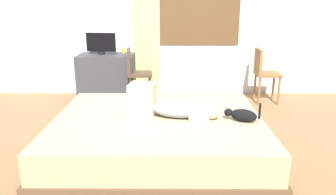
{
  "coord_description": "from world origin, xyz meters",
  "views": [
    {
      "loc": [
        0.04,
        -3.04,
        1.57
      ],
      "look_at": [
        0.02,
        0.31,
        0.57
      ],
      "focal_mm": 34.65,
      "sensor_mm": 36.0,
      "label": 1
    }
  ],
  "objects_px": {
    "cat": "(242,115)",
    "chair_by_desk": "(135,71)",
    "bed": "(158,136)",
    "tv_monitor": "(101,43)",
    "desk": "(107,77)",
    "cup": "(124,50)",
    "chair_spare": "(264,71)",
    "person_lying": "(169,106)"
  },
  "relations": [
    {
      "from": "cat",
      "to": "chair_by_desk",
      "type": "distance_m",
      "value": 2.38
    },
    {
      "from": "bed",
      "to": "tv_monitor",
      "type": "distance_m",
      "value": 2.4
    },
    {
      "from": "cat",
      "to": "desk",
      "type": "bearing_deg",
      "value": 128.65
    },
    {
      "from": "cup",
      "to": "chair_spare",
      "type": "relative_size",
      "value": 0.11
    },
    {
      "from": "cat",
      "to": "chair_by_desk",
      "type": "relative_size",
      "value": 0.39
    },
    {
      "from": "person_lying",
      "to": "chair_by_desk",
      "type": "bearing_deg",
      "value": 106.15
    },
    {
      "from": "cat",
      "to": "desk",
      "type": "xyz_separation_m",
      "value": [
        -1.76,
        2.2,
        -0.12
      ]
    },
    {
      "from": "cup",
      "to": "bed",
      "type": "bearing_deg",
      "value": -73.63
    },
    {
      "from": "cup",
      "to": "chair_spare",
      "type": "xyz_separation_m",
      "value": [
        2.26,
        -0.33,
        -0.28
      ]
    },
    {
      "from": "cat",
      "to": "cup",
      "type": "bearing_deg",
      "value": 122.32
    },
    {
      "from": "bed",
      "to": "cup",
      "type": "distance_m",
      "value": 2.4
    },
    {
      "from": "bed",
      "to": "cup",
      "type": "relative_size",
      "value": 23.34
    },
    {
      "from": "person_lying",
      "to": "cat",
      "type": "height_order",
      "value": "person_lying"
    },
    {
      "from": "cup",
      "to": "person_lying",
      "type": "bearing_deg",
      "value": -70.88
    },
    {
      "from": "chair_by_desk",
      "to": "tv_monitor",
      "type": "bearing_deg",
      "value": 161.65
    },
    {
      "from": "desk",
      "to": "cup",
      "type": "height_order",
      "value": "cup"
    },
    {
      "from": "cat",
      "to": "chair_by_desk",
      "type": "xyz_separation_m",
      "value": [
        -1.26,
        2.01,
        0.02
      ]
    },
    {
      "from": "cup",
      "to": "chair_by_desk",
      "type": "height_order",
      "value": "chair_by_desk"
    },
    {
      "from": "cat",
      "to": "chair_spare",
      "type": "height_order",
      "value": "chair_spare"
    },
    {
      "from": "tv_monitor",
      "to": "chair_spare",
      "type": "distance_m",
      "value": 2.64
    },
    {
      "from": "bed",
      "to": "chair_by_desk",
      "type": "height_order",
      "value": "chair_by_desk"
    },
    {
      "from": "bed",
      "to": "chair_by_desk",
      "type": "xyz_separation_m",
      "value": [
        -0.43,
        1.89,
        0.3
      ]
    },
    {
      "from": "person_lying",
      "to": "cat",
      "type": "xyz_separation_m",
      "value": [
        0.72,
        -0.14,
        -0.05
      ]
    },
    {
      "from": "bed",
      "to": "cat",
      "type": "bearing_deg",
      "value": -8.52
    },
    {
      "from": "chair_by_desk",
      "to": "cat",
      "type": "bearing_deg",
      "value": -57.84
    },
    {
      "from": "bed",
      "to": "cat",
      "type": "distance_m",
      "value": 0.89
    },
    {
      "from": "tv_monitor",
      "to": "chair_by_desk",
      "type": "distance_m",
      "value": 0.72
    },
    {
      "from": "bed",
      "to": "person_lying",
      "type": "distance_m",
      "value": 0.35
    },
    {
      "from": "cat",
      "to": "chair_spare",
      "type": "distance_m",
      "value": 2.17
    },
    {
      "from": "desk",
      "to": "chair_spare",
      "type": "distance_m",
      "value": 2.54
    },
    {
      "from": "chair_by_desk",
      "to": "cup",
      "type": "bearing_deg",
      "value": 123.23
    },
    {
      "from": "cup",
      "to": "chair_by_desk",
      "type": "relative_size",
      "value": 0.11
    },
    {
      "from": "desk",
      "to": "tv_monitor",
      "type": "bearing_deg",
      "value": 180.0
    },
    {
      "from": "bed",
      "to": "cat",
      "type": "xyz_separation_m",
      "value": [
        0.83,
        -0.13,
        0.28
      ]
    },
    {
      "from": "bed",
      "to": "tv_monitor",
      "type": "relative_size",
      "value": 4.55
    },
    {
      "from": "desk",
      "to": "chair_by_desk",
      "type": "relative_size",
      "value": 1.05
    },
    {
      "from": "bed",
      "to": "desk",
      "type": "bearing_deg",
      "value": 113.98
    },
    {
      "from": "person_lying",
      "to": "cup",
      "type": "relative_size",
      "value": 10.08
    },
    {
      "from": "tv_monitor",
      "to": "chair_by_desk",
      "type": "height_order",
      "value": "tv_monitor"
    },
    {
      "from": "person_lying",
      "to": "desk",
      "type": "xyz_separation_m",
      "value": [
        -1.03,
        2.06,
        -0.17
      ]
    },
    {
      "from": "desk",
      "to": "cup",
      "type": "relative_size",
      "value": 9.62
    },
    {
      "from": "person_lying",
      "to": "cup",
      "type": "distance_m",
      "value": 2.36
    }
  ]
}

